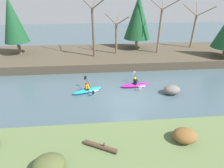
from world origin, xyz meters
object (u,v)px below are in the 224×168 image
Objects in this scene: kayaker_middle at (89,90)px; driftwood_log at (101,147)px; kayaker_lead at (136,85)px; boulder_midstream at (172,90)px.

kayaker_middle reaches higher than driftwood_log.
kayaker_lead is 1.97× the size of boulder_midstream.
driftwood_log is at bearing -121.74° from kayaker_lead.
driftwood_log is (0.88, -7.30, 0.66)m from kayaker_middle.
driftwood_log is (-3.59, -7.94, 0.66)m from kayaker_lead.
boulder_midstream is (7.27, -0.99, 0.20)m from kayaker_middle.
kayaker_middle is 7.34m from boulder_midstream.
kayaker_middle is at bearing 172.24° from boulder_midstream.
boulder_midstream is (2.80, -1.62, 0.20)m from kayaker_lead.
kayaker_middle is 1.92× the size of boulder_midstream.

